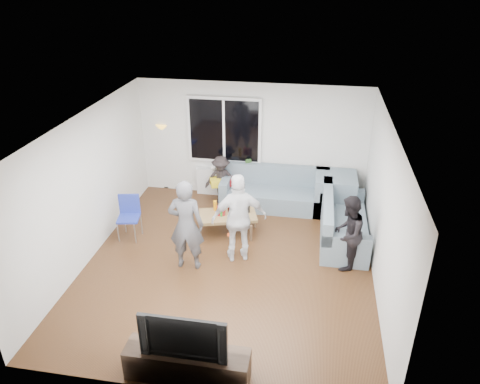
% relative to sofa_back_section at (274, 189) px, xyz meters
% --- Properties ---
extents(floor, '(5.00, 5.50, 0.04)m').
position_rel_sofa_back_section_xyz_m(floor, '(-0.57, -2.27, -0.45)').
color(floor, '#56351C').
rests_on(floor, ground).
extents(ceiling, '(5.00, 5.50, 0.04)m').
position_rel_sofa_back_section_xyz_m(ceiling, '(-0.57, -2.27, 2.20)').
color(ceiling, white).
rests_on(ceiling, ground).
extents(wall_back, '(5.00, 0.04, 2.60)m').
position_rel_sofa_back_section_xyz_m(wall_back, '(-0.57, 0.50, 0.88)').
color(wall_back, silver).
rests_on(wall_back, ground).
extents(wall_front, '(5.00, 0.04, 2.60)m').
position_rel_sofa_back_section_xyz_m(wall_front, '(-0.57, -5.04, 0.88)').
color(wall_front, silver).
rests_on(wall_front, ground).
extents(wall_left, '(0.04, 5.50, 2.60)m').
position_rel_sofa_back_section_xyz_m(wall_left, '(-3.09, -2.27, 0.88)').
color(wall_left, silver).
rests_on(wall_left, ground).
extents(wall_right, '(0.04, 5.50, 2.60)m').
position_rel_sofa_back_section_xyz_m(wall_right, '(1.95, -2.27, 0.88)').
color(wall_right, silver).
rests_on(wall_right, ground).
extents(window_frame, '(1.62, 0.06, 1.47)m').
position_rel_sofa_back_section_xyz_m(window_frame, '(-1.17, 0.42, 1.12)').
color(window_frame, white).
rests_on(window_frame, wall_back).
extents(window_glass, '(1.50, 0.02, 1.35)m').
position_rel_sofa_back_section_xyz_m(window_glass, '(-1.17, 0.38, 1.12)').
color(window_glass, black).
rests_on(window_glass, window_frame).
extents(window_mullion, '(0.05, 0.03, 1.35)m').
position_rel_sofa_back_section_xyz_m(window_mullion, '(-1.17, 0.37, 1.12)').
color(window_mullion, white).
rests_on(window_mullion, window_frame).
extents(radiator, '(1.30, 0.12, 0.62)m').
position_rel_sofa_back_section_xyz_m(radiator, '(-1.17, 0.38, -0.11)').
color(radiator, silver).
rests_on(radiator, floor).
extents(potted_plant, '(0.21, 0.18, 0.35)m').
position_rel_sofa_back_section_xyz_m(potted_plant, '(-0.65, 0.35, 0.37)').
color(potted_plant, '#325A24').
rests_on(potted_plant, radiator).
extents(vase, '(0.19, 0.19, 0.16)m').
position_rel_sofa_back_section_xyz_m(vase, '(-1.42, 0.35, 0.27)').
color(vase, white).
rests_on(vase, radiator).
extents(sofa_back_section, '(2.30, 0.85, 0.85)m').
position_rel_sofa_back_section_xyz_m(sofa_back_section, '(0.00, 0.00, 0.00)').
color(sofa_back_section, slate).
rests_on(sofa_back_section, floor).
extents(sofa_right_section, '(2.00, 0.85, 0.85)m').
position_rel_sofa_back_section_xyz_m(sofa_right_section, '(1.45, -1.06, 0.00)').
color(sofa_right_section, slate).
rests_on(sofa_right_section, floor).
extents(sofa_corner, '(0.85, 0.85, 0.85)m').
position_rel_sofa_back_section_xyz_m(sofa_corner, '(1.28, 0.00, 0.00)').
color(sofa_corner, slate).
rests_on(sofa_corner, floor).
extents(cushion_yellow, '(0.47, 0.43, 0.14)m').
position_rel_sofa_back_section_xyz_m(cushion_yellow, '(-1.22, -0.02, 0.09)').
color(cushion_yellow, yellow).
rests_on(cushion_yellow, sofa_back_section).
extents(cushion_red, '(0.36, 0.30, 0.13)m').
position_rel_sofa_back_section_xyz_m(cushion_red, '(-0.99, 0.06, 0.09)').
color(cushion_red, maroon).
rests_on(cushion_red, sofa_back_section).
extents(coffee_table, '(1.22, 0.88, 0.40)m').
position_rel_sofa_back_section_xyz_m(coffee_table, '(-0.79, -1.20, -0.22)').
color(coffee_table, olive).
rests_on(coffee_table, floor).
extents(pitcher, '(0.17, 0.17, 0.17)m').
position_rel_sofa_back_section_xyz_m(pitcher, '(-0.92, -1.23, 0.06)').
color(pitcher, maroon).
rests_on(pitcher, coffee_table).
extents(side_chair, '(0.47, 0.47, 0.86)m').
position_rel_sofa_back_section_xyz_m(side_chair, '(-2.62, -1.73, 0.01)').
color(side_chair, '#23339A').
rests_on(side_chair, floor).
extents(floor_lamp, '(0.32, 0.32, 1.56)m').
position_rel_sofa_back_section_xyz_m(floor_lamp, '(-2.62, 0.57, 0.36)').
color(floor_lamp, gold).
rests_on(floor_lamp, floor).
extents(player_left, '(0.63, 0.43, 1.66)m').
position_rel_sofa_back_section_xyz_m(player_left, '(-1.27, -2.43, 0.41)').
color(player_left, '#48484D').
rests_on(player_left, floor).
extents(player_right, '(1.05, 0.69, 1.66)m').
position_rel_sofa_back_section_xyz_m(player_right, '(-0.42, -2.05, 0.40)').
color(player_right, silver).
rests_on(player_right, floor).
extents(spectator_right, '(0.70, 0.79, 1.37)m').
position_rel_sofa_back_section_xyz_m(spectator_right, '(1.45, -1.99, 0.26)').
color(spectator_right, black).
rests_on(spectator_right, floor).
extents(spectator_back, '(0.75, 0.49, 1.09)m').
position_rel_sofa_back_section_xyz_m(spectator_back, '(-1.18, 0.03, 0.12)').
color(spectator_back, black).
rests_on(spectator_back, floor).
extents(tv_console, '(1.60, 0.40, 0.44)m').
position_rel_sofa_back_section_xyz_m(tv_console, '(-0.63, -4.77, -0.20)').
color(tv_console, '#35261A').
rests_on(tv_console, floor).
extents(television, '(1.10, 0.14, 0.63)m').
position_rel_sofa_back_section_xyz_m(television, '(-0.63, -4.77, 0.33)').
color(television, black).
rests_on(television, tv_console).
extents(bottle_e, '(0.07, 0.07, 0.19)m').
position_rel_sofa_back_section_xyz_m(bottle_e, '(-0.41, -1.05, 0.07)').
color(bottle_e, black).
rests_on(bottle_e, coffee_table).
extents(bottle_c, '(0.07, 0.07, 0.23)m').
position_rel_sofa_back_section_xyz_m(bottle_c, '(-0.79, -1.08, 0.09)').
color(bottle_c, black).
rests_on(bottle_c, coffee_table).
extents(bottle_a, '(0.07, 0.07, 0.21)m').
position_rel_sofa_back_section_xyz_m(bottle_a, '(-1.07, -1.08, 0.08)').
color(bottle_a, orange).
rests_on(bottle_a, coffee_table).
extents(bottle_b, '(0.08, 0.08, 0.21)m').
position_rel_sofa_back_section_xyz_m(bottle_b, '(-0.91, -1.28, 0.08)').
color(bottle_b, '#18841D').
rests_on(bottle_b, coffee_table).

